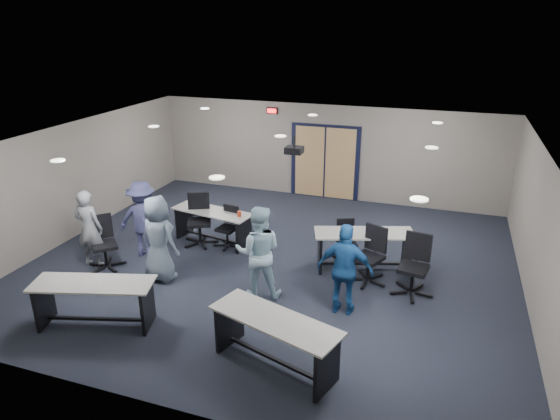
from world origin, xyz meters
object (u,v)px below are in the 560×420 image
(table_back_left, at_px, (213,220))
(person_navy, at_px, (345,270))
(table_front_left, at_px, (94,296))
(person_plaid, at_px, (159,239))
(chair_back_c, at_px, (347,242))
(person_gray, at_px, (89,228))
(chair_back_b, at_px, (227,227))
(person_back, at_px, (143,219))
(table_back_right, at_px, (364,244))
(chair_loose_left, at_px, (104,243))
(chair_loose_right, at_px, (413,266))
(chair_back_a, at_px, (199,220))
(chair_back_d, at_px, (369,256))
(person_lightblue, at_px, (259,252))
(table_front_right, at_px, (275,334))

(table_back_left, distance_m, person_navy, 4.06)
(table_front_left, height_order, person_plaid, person_plaid)
(chair_back_c, bearing_deg, person_gray, 175.92)
(chair_back_b, xyz_separation_m, person_navy, (3.12, -1.85, 0.38))
(table_front_left, height_order, person_navy, person_navy)
(table_back_left, distance_m, person_back, 1.60)
(person_plaid, bearing_deg, person_gray, 13.39)
(table_back_right, height_order, chair_loose_left, chair_loose_left)
(person_navy, bearing_deg, chair_loose_right, -135.84)
(chair_back_a, height_order, chair_back_d, chair_back_a)
(chair_loose_left, relative_size, person_lightblue, 0.62)
(chair_back_d, relative_size, person_navy, 0.67)
(chair_loose_left, bearing_deg, table_front_right, -67.61)
(chair_back_d, bearing_deg, table_back_left, -168.02)
(person_gray, bearing_deg, table_front_right, 155.66)
(chair_back_c, distance_m, person_lightblue, 2.35)
(chair_loose_right, height_order, person_lightblue, person_lightblue)
(chair_loose_right, bearing_deg, chair_back_c, 155.45)
(chair_back_a, bearing_deg, chair_back_b, -16.83)
(chair_back_d, bearing_deg, table_back_right, 132.65)
(table_front_left, distance_m, table_back_left, 3.75)
(table_front_left, xyz_separation_m, chair_back_d, (4.13, 3.00, 0.01))
(table_back_left, xyz_separation_m, table_back_right, (3.56, -0.20, 0.02))
(table_back_left, bearing_deg, chair_back_a, -127.73)
(chair_back_d, bearing_deg, chair_loose_right, 10.12)
(chair_back_c, height_order, chair_back_d, chair_back_d)
(chair_loose_right, relative_size, person_back, 0.69)
(table_back_right, distance_m, chair_loose_left, 5.40)
(chair_loose_left, xyz_separation_m, person_lightblue, (3.45, 0.02, 0.34))
(chair_back_c, relative_size, chair_loose_right, 0.78)
(person_lightblue, relative_size, person_navy, 1.06)
(chair_back_a, bearing_deg, table_back_left, 16.77)
(person_lightblue, bearing_deg, table_front_right, 102.21)
(table_front_right, xyz_separation_m, person_gray, (-4.78, 1.88, 0.27))
(table_front_left, xyz_separation_m, person_navy, (3.92, 1.76, 0.29))
(person_navy, bearing_deg, person_plaid, 0.20)
(table_front_right, xyz_separation_m, chair_loose_left, (-4.43, 1.86, -0.01))
(table_front_left, height_order, person_gray, person_gray)
(table_front_left, distance_m, chair_loose_left, 2.17)
(person_navy, bearing_deg, table_back_left, -28.47)
(chair_back_c, height_order, chair_loose_left, chair_loose_left)
(chair_loose_right, bearing_deg, chair_loose_left, -162.24)
(person_lightblue, bearing_deg, chair_back_a, -53.94)
(table_front_left, distance_m, person_gray, 2.41)
(table_front_right, xyz_separation_m, table_back_left, (-2.87, 3.78, -0.02))
(table_front_right, bearing_deg, chair_loose_right, 76.11)
(table_back_right, distance_m, person_lightblue, 2.41)
(chair_loose_left, bearing_deg, person_gray, 131.67)
(chair_back_c, bearing_deg, person_navy, -104.25)
(chair_back_c, relative_size, person_plaid, 0.52)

